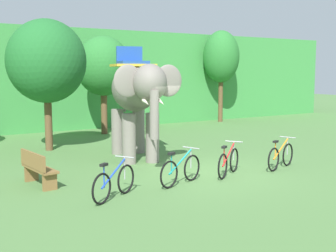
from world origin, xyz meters
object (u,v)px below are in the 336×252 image
object	(u,v)px
bike_teal	(181,170)
wooden_bench	(37,168)
tree_center	(46,61)
tree_right	(103,66)
tree_center_right	(221,57)
bike_red	(229,162)
bike_orange	(281,156)
bike_blue	(114,182)
elephant	(136,94)

from	to	relation	value
bike_teal	wooden_bench	bearing A→B (deg)	150.20
tree_center	tree_right	bearing A→B (deg)	39.89
bike_teal	wooden_bench	distance (m)	3.68
tree_right	tree_center	bearing A→B (deg)	-140.11
tree_center_right	bike_red	bearing A→B (deg)	-127.85
bike_orange	tree_center	bearing A→B (deg)	125.86
tree_center	bike_red	world-z (taller)	tree_center
bike_blue	wooden_bench	xyz separation A→B (m)	(-1.16, 2.10, 0.09)
elephant	bike_teal	size ratio (longest dim) A/B	2.61
tree_right	bike_teal	distance (m)	10.46
tree_center	tree_center_right	size ratio (longest dim) A/B	0.92
tree_right	bike_blue	xyz separation A→B (m)	(-4.27, -10.11, -2.77)
bike_orange	tree_right	bearing A→B (deg)	98.03
bike_teal	tree_center	bearing A→B (deg)	101.01
tree_center	wooden_bench	bearing A→B (deg)	-110.33
tree_right	bike_teal	world-z (taller)	tree_right
tree_right	bike_orange	size ratio (longest dim) A/B	2.80
elephant	bike_red	distance (m)	4.01
tree_center_right	wooden_bench	world-z (taller)	tree_center_right
tree_center_right	elephant	bearing A→B (deg)	-142.09
bike_blue	bike_orange	world-z (taller)	same
tree_center_right	elephant	xyz separation A→B (m)	(-9.52, -7.41, -1.54)
bike_blue	bike_orange	xyz separation A→B (m)	(5.66, 0.26, 0.00)
elephant	bike_red	size ratio (longest dim) A/B	2.86
tree_center_right	wooden_bench	bearing A→B (deg)	-145.60
tree_right	wooden_bench	size ratio (longest dim) A/B	2.97
bike_red	wooden_bench	distance (m)	5.19
wooden_bench	tree_center	bearing A→B (deg)	69.67
bike_red	wooden_bench	xyz separation A→B (m)	(-4.90, 1.70, 0.09)
tree_center_right	bike_orange	size ratio (longest dim) A/B	3.23
elephant	bike_orange	world-z (taller)	elephant
tree_right	bike_orange	bearing A→B (deg)	-81.97
tree_center_right	bike_blue	world-z (taller)	tree_center_right
wooden_bench	elephant	bearing A→B (deg)	24.12
tree_right	tree_center_right	xyz separation A→B (m)	(7.87, 1.10, 0.58)
tree_center	tree_right	distance (m)	4.66
bike_orange	elephant	bearing A→B (deg)	130.68
bike_teal	tree_center_right	bearing A→B (deg)	47.25
tree_center_right	bike_red	xyz separation A→B (m)	(-8.40, -10.81, -3.36)
bike_blue	bike_red	bearing A→B (deg)	6.08
tree_center_right	bike_red	distance (m)	14.09
bike_teal	bike_orange	xyz separation A→B (m)	(3.63, -0.02, 0.00)
tree_center_right	wooden_bench	distance (m)	16.45
bike_teal	bike_red	world-z (taller)	same
bike_red	wooden_bench	bearing A→B (deg)	160.84
bike_red	tree_center_right	bearing A→B (deg)	52.15
tree_center	tree_center_right	xyz separation A→B (m)	(11.44, 4.09, 0.46)
tree_right	elephant	size ratio (longest dim) A/B	1.08
bike_blue	bike_red	world-z (taller)	same
elephant	wooden_bench	bearing A→B (deg)	-155.88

